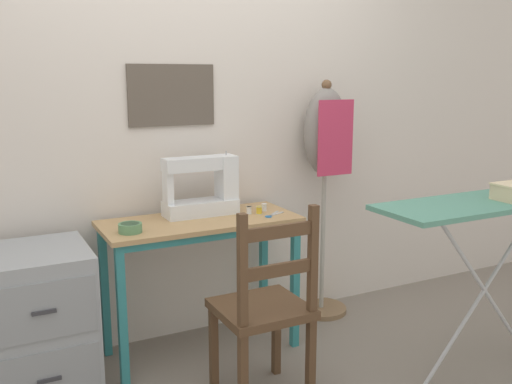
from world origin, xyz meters
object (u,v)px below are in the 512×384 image
object	(u,v)px
dress_form	(325,150)
thread_spool_mid_table	(259,210)
filing_cabinet	(39,323)
wooden_chair	(264,310)
sewing_machine	(205,188)
scissors	(272,215)
thread_spool_near_machine	(249,210)
thread_spool_far_edge	(264,207)
ironing_board	(491,209)
fabric_bowl	(130,228)

from	to	relation	value
dress_form	thread_spool_mid_table	bearing A→B (deg)	-161.58
thread_spool_mid_table	filing_cabinet	distance (m)	1.23
wooden_chair	filing_cabinet	distance (m)	1.05
sewing_machine	filing_cabinet	bearing A→B (deg)	-170.75
wooden_chair	scissors	bearing A→B (deg)	58.25
thread_spool_near_machine	thread_spool_far_edge	distance (m)	0.11
scissors	ironing_board	bearing A→B (deg)	-42.82
fabric_bowl	scissors	distance (m)	0.77
scissors	ironing_board	distance (m)	1.10
thread_spool_near_machine	filing_cabinet	bearing A→B (deg)	-177.69
scissors	wooden_chair	size ratio (longest dim) A/B	0.15
thread_spool_near_machine	wooden_chair	world-z (taller)	wooden_chair
scissors	thread_spool_far_edge	world-z (taller)	thread_spool_far_edge
thread_spool_mid_table	ironing_board	xyz separation A→B (m)	(0.85, -0.81, 0.09)
sewing_machine	wooden_chair	bearing A→B (deg)	-89.50
dress_form	sewing_machine	bearing A→B (deg)	-176.21
filing_cabinet	dress_form	distance (m)	1.85
sewing_machine	ironing_board	bearing A→B (deg)	-40.12
thread_spool_far_edge	dress_form	world-z (taller)	dress_form
sewing_machine	scissors	xyz separation A→B (m)	(0.31, -0.19, -0.15)
thread_spool_mid_table	thread_spool_far_edge	size ratio (longest dim) A/B	1.05
sewing_machine	thread_spool_mid_table	distance (m)	0.32
fabric_bowl	sewing_machine	bearing A→B (deg)	21.03
scissors	thread_spool_far_edge	xyz separation A→B (m)	(0.01, 0.11, 0.02)
fabric_bowl	scissors	xyz separation A→B (m)	(0.77, -0.02, -0.02)
fabric_bowl	ironing_board	size ratio (longest dim) A/B	0.09
filing_cabinet	dress_form	bearing A→B (deg)	6.67
dress_form	ironing_board	world-z (taller)	dress_form
wooden_chair	sewing_machine	bearing A→B (deg)	90.50
thread_spool_near_machine	filing_cabinet	world-z (taller)	thread_spool_near_machine
thread_spool_mid_table	wooden_chair	bearing A→B (deg)	-115.14
wooden_chair	ironing_board	size ratio (longest dim) A/B	0.77
fabric_bowl	thread_spool_mid_table	bearing A→B (deg)	3.83
fabric_bowl	ironing_board	bearing A→B (deg)	-25.84
thread_spool_near_machine	wooden_chair	xyz separation A→B (m)	(-0.21, -0.58, -0.32)
filing_cabinet	thread_spool_mid_table	bearing A→B (deg)	0.90
dress_form	filing_cabinet	bearing A→B (deg)	-173.33
fabric_bowl	dress_form	bearing A→B (deg)	10.28
ironing_board	dress_form	bearing A→B (deg)	106.96
sewing_machine	scissors	world-z (taller)	sewing_machine
scissors	thread_spool_near_machine	world-z (taller)	thread_spool_near_machine
fabric_bowl	dress_form	world-z (taller)	dress_form
sewing_machine	wooden_chair	distance (m)	0.81
thread_spool_near_machine	sewing_machine	bearing A→B (deg)	154.97
ironing_board	wooden_chair	bearing A→B (deg)	166.88
thread_spool_near_machine	ironing_board	world-z (taller)	ironing_board
thread_spool_far_edge	wooden_chair	size ratio (longest dim) A/B	0.04
thread_spool_mid_table	dress_form	size ratio (longest dim) A/B	0.03
fabric_bowl	thread_spool_far_edge	world-z (taller)	fabric_bowl
fabric_bowl	dress_form	xyz separation A→B (m)	(1.27, 0.23, 0.27)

